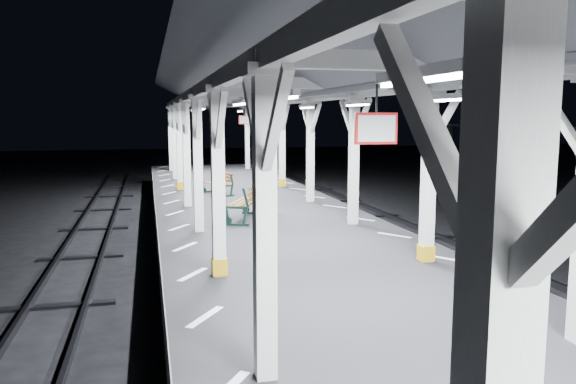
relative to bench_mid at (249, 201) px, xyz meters
name	(u,v)px	position (x,y,z in m)	size (l,w,h in m)	color
ground	(367,366)	(0.54, -7.22, -1.53)	(120.00, 120.00, 0.00)	black
platform	(368,335)	(0.54, -7.22, -1.03)	(6.00, 50.00, 1.00)	black
hazard_stripes_left	(205,317)	(-1.91, -7.22, -0.53)	(1.00, 48.00, 0.01)	silver
hazard_stripes_right	(510,291)	(2.99, -7.22, -0.53)	(1.00, 48.00, 0.01)	silver
canopy	(374,62)	(0.54, -7.24, 3.03)	(5.40, 49.00, 4.65)	silver
bench_mid	(249,201)	(0.00, 0.00, 0.00)	(1.38, 1.96, 1.00)	#132C26
bench_far	(219,183)	(-0.16, 5.26, -0.11)	(1.03, 1.56, 0.80)	#132C26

